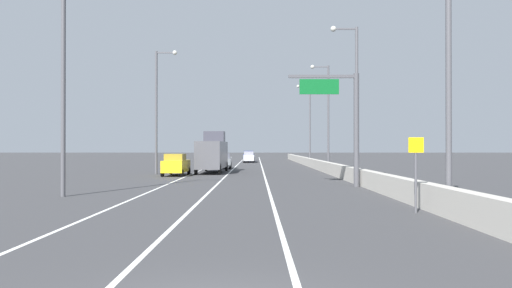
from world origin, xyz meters
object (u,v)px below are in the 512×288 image
at_px(lamp_post_right_second, 351,93).
at_px(box_truck, 210,154).
at_px(lamp_post_right_near, 440,45).
at_px(lamp_post_right_fourth, 306,120).
at_px(lamp_post_right_third, 324,111).
at_px(speed_advisory_sign, 413,169).
at_px(car_yellow_1, 174,165).
at_px(car_blue_0, 247,156).
at_px(car_gray_3, 221,161).
at_px(car_silver_2, 246,157).
at_px(lamp_post_left_mid, 156,104).
at_px(overhead_sign_gantry, 343,115).
at_px(lamp_post_left_near, 65,69).

xyz_separation_m(lamp_post_right_second, box_truck, (-12.01, 12.22, -4.81)).
height_order(lamp_post_right_near, lamp_post_right_fourth, same).
bearing_deg(lamp_post_right_third, lamp_post_right_fourth, 90.36).
distance_m(speed_advisory_sign, lamp_post_right_second, 19.21).
distance_m(lamp_post_right_near, car_yellow_1, 29.79).
distance_m(car_blue_0, car_yellow_1, 44.58).
distance_m(speed_advisory_sign, car_gray_3, 41.36).
distance_m(speed_advisory_sign, lamp_post_right_third, 36.93).
distance_m(lamp_post_right_third, car_silver_2, 28.91).
distance_m(lamp_post_right_third, box_truck, 14.56).
bearing_deg(lamp_post_left_mid, lamp_post_right_near, -58.32).
relative_size(lamp_post_right_second, lamp_post_right_third, 1.00).
xyz_separation_m(overhead_sign_gantry, lamp_post_right_near, (1.71, -12.55, 2.04)).
distance_m(overhead_sign_gantry, box_truck, 20.70).
height_order(lamp_post_right_second, lamp_post_left_mid, same).
bearing_deg(box_truck, lamp_post_left_near, -102.84).
xyz_separation_m(lamp_post_right_near, lamp_post_right_third, (0.40, 36.07, 0.00)).
bearing_deg(speed_advisory_sign, car_gray_3, 104.42).
distance_m(speed_advisory_sign, car_silver_2, 63.77).
height_order(lamp_post_right_fourth, car_blue_0, lamp_post_right_fourth).
xyz_separation_m(lamp_post_right_near, box_truck, (-12.06, 30.26, -4.81)).
height_order(car_yellow_1, box_truck, box_truck).
xyz_separation_m(car_blue_0, car_yellow_1, (-6.05, -44.17, 0.04)).
xyz_separation_m(lamp_post_right_near, car_blue_0, (-8.90, 69.28, -5.81)).
relative_size(overhead_sign_gantry, lamp_post_right_second, 0.63).
bearing_deg(lamp_post_right_fourth, car_gray_3, -129.18).
bearing_deg(lamp_post_left_near, lamp_post_left_mid, 88.60).
distance_m(lamp_post_right_fourth, car_yellow_1, 33.26).
bearing_deg(box_truck, lamp_post_left_mid, -152.37).
distance_m(lamp_post_right_fourth, box_truck, 27.28).
relative_size(overhead_sign_gantry, lamp_post_left_mid, 0.63).
relative_size(car_blue_0, car_yellow_1, 0.96).
relative_size(speed_advisory_sign, car_silver_2, 0.63).
height_order(lamp_post_right_fourth, box_truck, lamp_post_right_fourth).
bearing_deg(car_silver_2, overhead_sign_gantry, -81.93).
bearing_deg(lamp_post_right_third, car_gray_3, 163.69).
height_order(lamp_post_right_near, car_gray_3, lamp_post_right_near).
bearing_deg(lamp_post_left_mid, lamp_post_right_fourth, 56.76).
distance_m(car_yellow_1, car_silver_2, 38.22).
relative_size(overhead_sign_gantry, car_yellow_1, 1.57).
relative_size(lamp_post_right_second, lamp_post_left_mid, 1.00).
bearing_deg(speed_advisory_sign, lamp_post_right_second, 86.22).
bearing_deg(lamp_post_right_near, overhead_sign_gantry, 97.78).
distance_m(overhead_sign_gantry, lamp_post_right_near, 12.83).
xyz_separation_m(lamp_post_right_second, car_yellow_1, (-14.90, 7.07, -5.77)).
bearing_deg(lamp_post_right_near, speed_advisory_sign, -159.48).
distance_m(lamp_post_right_second, car_gray_3, 25.11).
relative_size(lamp_post_right_near, car_gray_3, 2.79).
relative_size(lamp_post_left_mid, box_truck, 1.34).
bearing_deg(speed_advisory_sign, car_yellow_1, 118.13).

